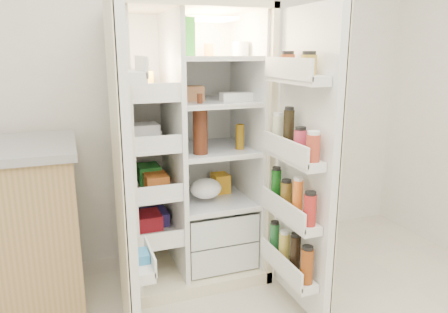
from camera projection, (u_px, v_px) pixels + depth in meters
name	position (u px, v px, depth m)	size (l,w,h in m)	color
wall_back	(170.00, 76.00, 3.05)	(4.00, 0.02, 2.70)	silver
refrigerator	(190.00, 168.00, 2.90)	(0.92, 0.70, 1.80)	beige
freezer_door	(124.00, 180.00, 2.14)	(0.15, 0.40, 1.72)	silver
fridge_door	(303.00, 169.00, 2.39)	(0.17, 0.58, 1.72)	silver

